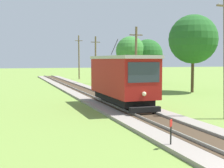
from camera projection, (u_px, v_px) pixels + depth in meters
The scene contains 9 objects.
red_tram at pixel (122, 78), 23.03m from camera, with size 2.60×8.54×4.79m.
utility_pole_mid at pixel (136, 60), 31.82m from camera, with size 1.40×0.38×6.84m.
utility_pole_far at pixel (96, 59), 46.44m from camera, with size 1.40×0.33×6.96m.
utility_pole_distant at pixel (79, 57), 57.24m from camera, with size 1.40×0.37×7.93m.
trackside_signal_marker at pixel (171, 132), 12.47m from camera, with size 0.21×0.21×1.18m.
tree_left_near at pixel (147, 54), 47.77m from camera, with size 3.55×3.55×6.15m.
tree_right_near at pixel (193, 39), 33.82m from camera, with size 5.26×5.26×8.37m.
tree_left_far at pixel (130, 51), 46.43m from camera, with size 4.32×4.32×6.99m.
tree_right_far at pixel (147, 54), 47.36m from camera, with size 4.56×4.56×6.62m.
Camera 1 is at (-7.88, -6.31, 3.53)m, focal length 50.53 mm.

